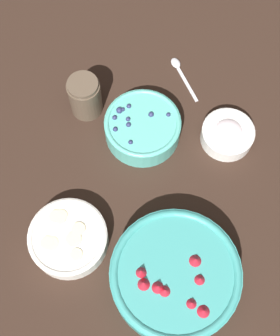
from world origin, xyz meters
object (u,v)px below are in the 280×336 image
at_px(bowl_bananas, 68,238).
at_px(jar_chocolate, 85,97).
at_px(bowl_blueberries, 143,127).
at_px(bowl_strawberries, 175,276).
at_px(bowl_cream, 228,134).

relative_size(bowl_bananas, jar_chocolate, 1.57).
relative_size(bowl_blueberries, jar_chocolate, 1.66).
bearing_deg(bowl_bananas, bowl_strawberries, 58.37).
distance_m(bowl_blueberries, bowl_cream, 0.20).
bearing_deg(bowl_blueberries, bowl_cream, 74.73).
relative_size(bowl_bananas, bowl_cream, 1.36).
distance_m(bowl_bananas, bowl_cream, 0.44).
bearing_deg(bowl_cream, jar_chocolate, -115.80).
xyz_separation_m(bowl_blueberries, bowl_bananas, (0.23, -0.21, -0.01)).
distance_m(bowl_blueberries, jar_chocolate, 0.15).
bearing_deg(bowl_bananas, bowl_blueberries, 137.40).
distance_m(bowl_strawberries, jar_chocolate, 0.46).
xyz_separation_m(bowl_bananas, bowl_cream, (-0.17, 0.40, -0.00)).
height_order(bowl_blueberries, bowl_cream, bowl_blueberries).
distance_m(bowl_blueberries, bowl_bananas, 0.31).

